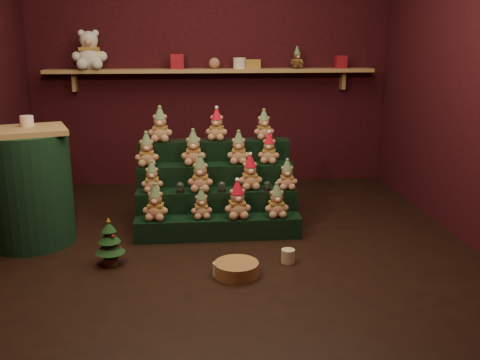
{
  "coord_description": "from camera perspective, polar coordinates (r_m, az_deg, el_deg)",
  "views": [
    {
      "loc": [
        -0.22,
        -4.13,
        1.63
      ],
      "look_at": [
        0.17,
        0.25,
        0.47
      ],
      "focal_mm": 40.0,
      "sensor_mm": 36.0,
      "label": 1
    }
  ],
  "objects": [
    {
      "name": "ground",
      "position": [
        4.44,
        -1.92,
        -6.77
      ],
      "size": [
        4.0,
        4.0,
        0.0
      ],
      "primitive_type": "plane",
      "color": "black",
      "rests_on": "ground"
    },
    {
      "name": "back_wall",
      "position": [
        6.19,
        -3.12,
        12.59
      ],
      "size": [
        4.0,
        0.1,
        2.8
      ],
      "primitive_type": "cube",
      "color": "black",
      "rests_on": "ground"
    },
    {
      "name": "front_wall",
      "position": [
        2.1,
        0.92,
        8.54
      ],
      "size": [
        4.0,
        0.1,
        2.8
      ],
      "primitive_type": "cube",
      "color": "black",
      "rests_on": "ground"
    },
    {
      "name": "right_wall",
      "position": [
        4.72,
        24.12,
        10.71
      ],
      "size": [
        0.1,
        4.0,
        2.8
      ],
      "primitive_type": "cube",
      "color": "black",
      "rests_on": "ground"
    },
    {
      "name": "back_shelf",
      "position": [
        6.02,
        -3.05,
        11.52
      ],
      "size": [
        3.6,
        0.26,
        0.24
      ],
      "color": "tan",
      "rests_on": "ground"
    },
    {
      "name": "riser_tier_front",
      "position": [
        4.54,
        -2.33,
        -5.09
      ],
      "size": [
        1.4,
        0.22,
        0.18
      ],
      "primitive_type": "cube",
      "color": "black",
      "rests_on": "ground"
    },
    {
      "name": "riser_tier_midfront",
      "position": [
        4.72,
        -2.47,
        -3.16
      ],
      "size": [
        1.4,
        0.22,
        0.36
      ],
      "primitive_type": "cube",
      "color": "black",
      "rests_on": "ground"
    },
    {
      "name": "riser_tier_midback",
      "position": [
        4.9,
        -2.6,
        -1.37
      ],
      "size": [
        1.4,
        0.22,
        0.54
      ],
      "primitive_type": "cube",
      "color": "black",
      "rests_on": "ground"
    },
    {
      "name": "riser_tier_back",
      "position": [
        5.09,
        -2.72,
        0.28
      ],
      "size": [
        1.4,
        0.22,
        0.72
      ],
      "primitive_type": "cube",
      "color": "black",
      "rests_on": "ground"
    },
    {
      "name": "teddy_0",
      "position": [
        4.47,
        -9.0,
        -2.34
      ],
      "size": [
        0.24,
        0.22,
        0.3
      ],
      "primitive_type": null,
      "rotation": [
        0.0,
        0.0,
        -0.16
      ],
      "color": "tan",
      "rests_on": "riser_tier_front"
    },
    {
      "name": "teddy_1",
      "position": [
        4.47,
        -4.15,
        -2.52
      ],
      "size": [
        0.19,
        0.18,
        0.25
      ],
      "primitive_type": null,
      "rotation": [
        0.0,
        0.0,
        0.11
      ],
      "color": "tan",
      "rests_on": "riser_tier_front"
    },
    {
      "name": "teddy_2",
      "position": [
        4.46,
        -0.28,
        -2.11
      ],
      "size": [
        0.24,
        0.22,
        0.31
      ],
      "primitive_type": null,
      "rotation": [
        0.0,
        0.0,
        0.1
      ],
      "color": "tan",
      "rests_on": "riser_tier_front"
    },
    {
      "name": "teddy_3",
      "position": [
        4.5,
        3.92,
        -2.17
      ],
      "size": [
        0.22,
        0.2,
        0.29
      ],
      "primitive_type": null,
      "rotation": [
        0.0,
        0.0,
        0.08
      ],
      "color": "tan",
      "rests_on": "riser_tier_front"
    },
    {
      "name": "teddy_4",
      "position": [
        4.65,
        -9.37,
        0.36
      ],
      "size": [
        0.19,
        0.17,
        0.26
      ],
      "primitive_type": null,
      "rotation": [
        0.0,
        0.0,
        0.01
      ],
      "color": "tan",
      "rests_on": "riser_tier_midfront"
    },
    {
      "name": "teddy_5",
      "position": [
        4.61,
        -4.24,
        0.69
      ],
      "size": [
        0.24,
        0.22,
        0.31
      ],
      "primitive_type": null,
      "rotation": [
        0.0,
        0.0,
        -0.12
      ],
      "color": "tan",
      "rests_on": "riser_tier_midfront"
    },
    {
      "name": "teddy_6",
      "position": [
        4.67,
        1.08,
        0.84
      ],
      "size": [
        0.22,
        0.21,
        0.3
      ],
      "primitive_type": null,
      "rotation": [
        0.0,
        0.0,
        0.07
      ],
      "color": "tan",
      "rests_on": "riser_tier_midfront"
    },
    {
      "name": "teddy_7",
      "position": [
        4.68,
        5.04,
        0.59
      ],
      "size": [
        0.19,
        0.17,
        0.26
      ],
      "primitive_type": null,
      "rotation": [
        0.0,
        0.0,
        -0.03
      ],
      "color": "tan",
      "rests_on": "riser_tier_midfront"
    },
    {
      "name": "teddy_8",
      "position": [
        4.81,
        -9.93,
        3.23
      ],
      "size": [
        0.22,
        0.2,
        0.29
      ],
      "primitive_type": null,
      "rotation": [
        0.0,
        0.0,
        0.04
      ],
      "color": "tan",
      "rests_on": "riser_tier_midback"
    },
    {
      "name": "teddy_9",
      "position": [
        4.8,
        -5.0,
        3.46
      ],
      "size": [
        0.22,
        0.2,
        0.31
      ],
      "primitive_type": null,
      "rotation": [
        0.0,
        0.0,
        -0.02
      ],
      "color": "tan",
      "rests_on": "riser_tier_midback"
    },
    {
      "name": "teddy_10",
      "position": [
        4.83,
        -0.15,
        3.47
      ],
      "size": [
        0.23,
        0.21,
        0.29
      ],
      "primitive_type": null,
      "rotation": [
        0.0,
        0.0,
        -0.1
      ],
      "color": "tan",
      "rests_on": "riser_tier_midback"
    },
    {
      "name": "teddy_11",
      "position": [
        4.86,
        3.12,
        3.42
      ],
      "size": [
        0.23,
        0.22,
        0.27
      ],
      "primitive_type": null,
      "rotation": [
        0.0,
        0.0,
        -0.26
      ],
      "color": "tan",
      "rests_on": "riser_tier_midback"
    },
    {
      "name": "teddy_12",
      "position": [
        4.98,
        -8.51,
        5.87
      ],
      "size": [
        0.24,
        0.22,
        0.31
      ],
      "primitive_type": null,
      "rotation": [
        0.0,
        0.0,
        -0.07
      ],
      "color": "tan",
      "rests_on": "riser_tier_back"
    },
    {
      "name": "teddy_13",
      "position": [
        5.01,
        -2.49,
        5.93
      ],
      "size": [
        0.25,
        0.23,
        0.29
      ],
      "primitive_type": null,
      "rotation": [
        0.0,
        0.0,
        -0.25
      ],
      "color": "tan",
      "rests_on": "riser_tier_back"
    },
    {
      "name": "teddy_14",
      "position": [
        5.05,
        2.55,
        5.91
      ],
      "size": [
        0.21,
        0.19,
        0.27
      ],
      "primitive_type": null,
      "rotation": [
        0.0,
        0.0,
        0.1
      ],
      "color": "tan",
      "rests_on": "riser_tier_back"
    },
    {
      "name": "snow_globe_a",
      "position": [
        4.59,
        -6.4,
        -0.78
      ],
      "size": [
        0.07,
        0.07,
        0.09
      ],
      "color": "black",
      "rests_on": "riser_tier_midfront"
    },
    {
      "name": "snow_globe_b",
      "position": [
        4.6,
        -1.94,
        -0.69
      ],
      "size": [
        0.07,
        0.07,
        0.09
      ],
      "color": "black",
      "rests_on": "riser_tier_midfront"
    },
    {
      "name": "snow_globe_c",
      "position": [
        4.64,
        2.94,
        -0.61
      ],
      "size": [
        0.06,
        0.06,
        0.09
      ],
      "color": "black",
      "rests_on": "riser_tier_midfront"
    },
    {
      "name": "side_table",
      "position": [
        4.64,
        -21.52,
        -0.73
      ],
      "size": [
        0.76,
        0.7,
        0.96
      ],
      "rotation": [
        0.0,
        0.0,
        0.33
      ],
      "color": "tan",
      "rests_on": "ground"
    },
    {
      "name": "table_ornament",
      "position": [
        4.63,
        -21.8,
        5.87
      ],
      "size": [
        0.11,
        0.11,
        0.08
      ],
      "primitive_type": "cylinder",
      "color": "beige",
      "rests_on": "side_table"
    },
    {
      "name": "mini_christmas_tree",
      "position": [
        4.09,
        -13.73,
        -6.43
      ],
      "size": [
        0.22,
        0.22,
        0.37
      ],
      "rotation": [
        0.0,
        0.0,
        0.02
      ],
      "color": "#463219",
      "rests_on": "ground"
    },
    {
      "name": "mug_left",
      "position": [
        3.85,
        -2.21,
        -9.48
      ],
      "size": [
        0.1,
        0.1,
        0.1
      ],
      "primitive_type": "cylinder",
      "color": "beige",
      "rests_on": "ground"
    },
    {
      "name": "mug_right",
      "position": [
        4.08,
        5.14,
        -8.08
      ],
      "size": [
        0.1,
        0.1,
        0.1
      ],
      "primitive_type": "cylinder",
      "color": "beige",
      "rests_on": "ground"
    },
    {
      "name": "wicker_basket",
      "position": [
        3.85,
        -0.37,
        -9.47
      ],
      "size": [
        0.41,
        0.41,
        0.1
      ],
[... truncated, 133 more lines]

